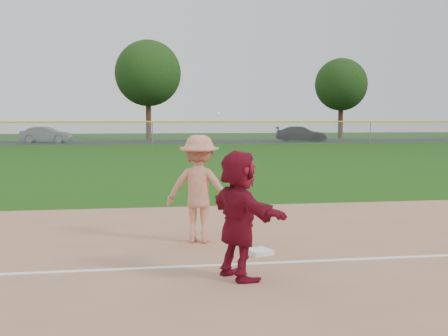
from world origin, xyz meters
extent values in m
plane|color=#1A470D|center=(0.00, 0.00, 0.00)|extent=(160.00, 160.00, 0.00)
cube|color=white|center=(0.00, -0.80, 0.03)|extent=(60.00, 0.10, 0.01)
cube|color=black|center=(0.00, 46.00, 0.01)|extent=(120.00, 10.00, 0.01)
cube|color=white|center=(0.30, -0.22, 0.06)|extent=(0.47, 0.47, 0.08)
imported|color=maroon|center=(-0.28, -1.52, 0.92)|extent=(1.09, 1.74, 1.79)
imported|color=slate|center=(-9.75, 45.78, 0.77)|extent=(4.76, 2.14, 1.52)
imported|color=black|center=(14.96, 45.18, 0.76)|extent=(5.50, 3.30, 1.49)
imported|color=#ADAEB0|center=(-0.55, 0.90, 0.99)|extent=(1.42, 1.10, 1.93)
sphere|color=white|center=(-0.27, 0.47, 2.31)|extent=(0.08, 0.08, 0.08)
plane|color=#999EA0|center=(0.00, 40.00, 1.00)|extent=(110.00, 0.00, 110.00)
cylinder|color=yellow|center=(0.00, 40.00, 2.00)|extent=(110.00, 0.12, 0.12)
cylinder|color=gray|center=(0.00, 40.00, 1.00)|extent=(0.08, 0.08, 2.00)
cylinder|color=gray|center=(20.00, 40.00, 1.00)|extent=(0.08, 0.08, 2.00)
cylinder|color=#3C2415|center=(0.00, 51.50, 2.05)|extent=(0.56, 0.56, 4.10)
sphere|color=#173610|center=(0.00, 51.50, 7.08)|extent=(7.00, 7.00, 7.00)
cylinder|color=#361E13|center=(22.00, 52.80, 1.82)|extent=(0.56, 0.56, 3.64)
sphere|color=black|center=(22.00, 52.80, 6.19)|extent=(6.00, 6.00, 6.00)
camera|label=1|loc=(-1.72, -9.05, 2.24)|focal=45.00mm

